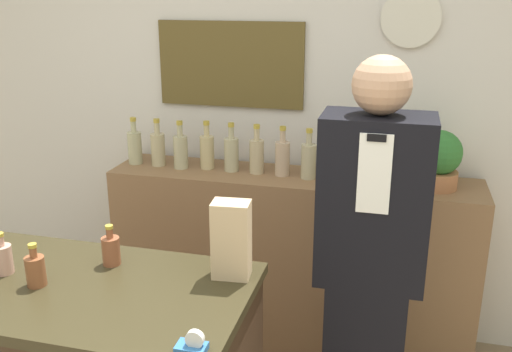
# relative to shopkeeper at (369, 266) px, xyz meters

# --- Properties ---
(back_wall) EXTENTS (5.20, 0.09, 2.70)m
(back_wall) POSITION_rel_shopkeeper_xyz_m (-0.64, 0.94, 0.49)
(back_wall) COLOR silver
(back_wall) RESTS_ON ground_plane
(back_shelf) EXTENTS (2.00, 0.40, 1.01)m
(back_shelf) POSITION_rel_shopkeeper_xyz_m (-0.46, 0.68, -0.36)
(back_shelf) COLOR brown
(back_shelf) RESTS_ON ground_plane
(shopkeeper) EXTENTS (0.44, 0.27, 1.73)m
(shopkeeper) POSITION_rel_shopkeeper_xyz_m (0.00, 0.00, 0.00)
(shopkeeper) COLOR black
(shopkeeper) RESTS_ON ground_plane
(potted_plant) EXTENTS (0.23, 0.23, 0.30)m
(potted_plant) POSITION_rel_shopkeeper_xyz_m (0.28, 0.67, 0.29)
(potted_plant) COLOR #B27047
(potted_plant) RESTS_ON back_shelf
(paper_bag) EXTENTS (0.14, 0.11, 0.29)m
(paper_bag) POSITION_rel_shopkeeper_xyz_m (-0.48, -0.39, 0.24)
(paper_bag) COLOR tan
(paper_bag) RESTS_ON display_counter
(tape_dispenser) EXTENTS (0.09, 0.06, 0.07)m
(tape_dispenser) POSITION_rel_shopkeeper_xyz_m (-0.46, -0.86, 0.11)
(tape_dispenser) COLOR #2D66A8
(tape_dispenser) RESTS_ON display_counter
(counter_bottle_1) EXTENTS (0.07, 0.07, 0.16)m
(counter_bottle_1) POSITION_rel_shopkeeper_xyz_m (-1.31, -0.58, 0.15)
(counter_bottle_1) COLOR tan
(counter_bottle_1) RESTS_ON display_counter
(counter_bottle_2) EXTENTS (0.07, 0.07, 0.16)m
(counter_bottle_2) POSITION_rel_shopkeeper_xyz_m (-1.13, -0.63, 0.15)
(counter_bottle_2) COLOR brown
(counter_bottle_2) RESTS_ON display_counter
(counter_bottle_3) EXTENTS (0.07, 0.07, 0.16)m
(counter_bottle_3) POSITION_rel_shopkeeper_xyz_m (-0.95, -0.41, 0.15)
(counter_bottle_3) COLOR brown
(counter_bottle_3) RESTS_ON display_counter
(shelf_bottle_0) EXTENTS (0.08, 0.08, 0.27)m
(shelf_bottle_0) POSITION_rel_shopkeeper_xyz_m (-1.38, 0.68, 0.24)
(shelf_bottle_0) COLOR #AFAC85
(shelf_bottle_0) RESTS_ON back_shelf
(shelf_bottle_1) EXTENTS (0.08, 0.08, 0.27)m
(shelf_bottle_1) POSITION_rel_shopkeeper_xyz_m (-1.24, 0.68, 0.24)
(shelf_bottle_1) COLOR tan
(shelf_bottle_1) RESTS_ON back_shelf
(shelf_bottle_2) EXTENTS (0.08, 0.08, 0.27)m
(shelf_bottle_2) POSITION_rel_shopkeeper_xyz_m (-1.09, 0.66, 0.24)
(shelf_bottle_2) COLOR tan
(shelf_bottle_2) RESTS_ON back_shelf
(shelf_bottle_3) EXTENTS (0.08, 0.08, 0.27)m
(shelf_bottle_3) POSITION_rel_shopkeeper_xyz_m (-0.95, 0.70, 0.24)
(shelf_bottle_3) COLOR tan
(shelf_bottle_3) RESTS_ON back_shelf
(shelf_bottle_4) EXTENTS (0.08, 0.08, 0.27)m
(shelf_bottle_4) POSITION_rel_shopkeeper_xyz_m (-0.81, 0.69, 0.24)
(shelf_bottle_4) COLOR tan
(shelf_bottle_4) RESTS_ON back_shelf
(shelf_bottle_5) EXTENTS (0.08, 0.08, 0.27)m
(shelf_bottle_5) POSITION_rel_shopkeeper_xyz_m (-0.66, 0.68, 0.24)
(shelf_bottle_5) COLOR tan
(shelf_bottle_5) RESTS_ON back_shelf
(shelf_bottle_6) EXTENTS (0.08, 0.08, 0.27)m
(shelf_bottle_6) POSITION_rel_shopkeeper_xyz_m (-0.52, 0.68, 0.24)
(shelf_bottle_6) COLOR tan
(shelf_bottle_6) RESTS_ON back_shelf
(shelf_bottle_7) EXTENTS (0.08, 0.08, 0.27)m
(shelf_bottle_7) POSITION_rel_shopkeeper_xyz_m (-0.37, 0.66, 0.24)
(shelf_bottle_7) COLOR tan
(shelf_bottle_7) RESTS_ON back_shelf
(shelf_bottle_8) EXTENTS (0.08, 0.08, 0.27)m
(shelf_bottle_8) POSITION_rel_shopkeeper_xyz_m (-0.23, 0.69, 0.24)
(shelf_bottle_8) COLOR tan
(shelf_bottle_8) RESTS_ON back_shelf
(shelf_bottle_9) EXTENTS (0.08, 0.08, 0.27)m
(shelf_bottle_9) POSITION_rel_shopkeeper_xyz_m (-0.09, 0.68, 0.24)
(shelf_bottle_9) COLOR tan
(shelf_bottle_9) RESTS_ON back_shelf
(shelf_bottle_10) EXTENTS (0.08, 0.08, 0.27)m
(shelf_bottle_10) POSITION_rel_shopkeeper_xyz_m (0.06, 0.67, 0.24)
(shelf_bottle_10) COLOR tan
(shelf_bottle_10) RESTS_ON back_shelf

